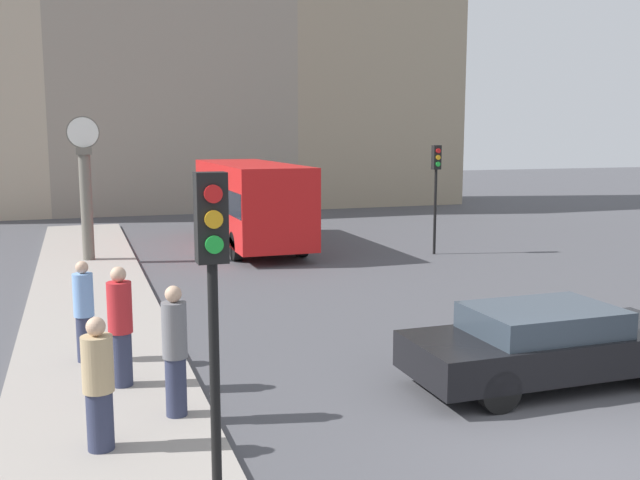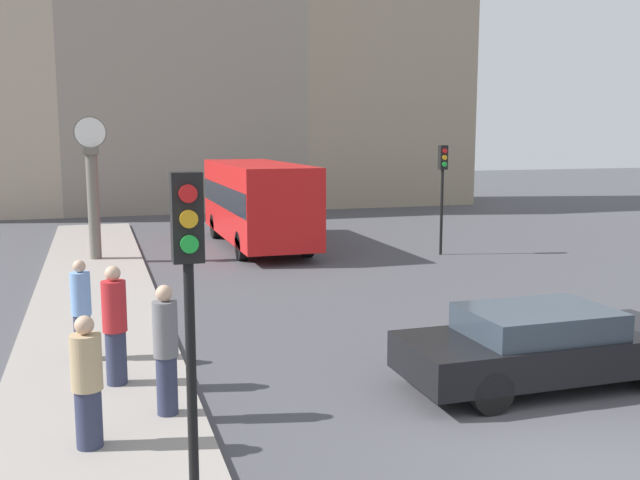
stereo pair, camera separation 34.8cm
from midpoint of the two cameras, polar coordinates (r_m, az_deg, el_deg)
The scene contains 12 objects.
ground_plane at distance 9.24m, azimuth 21.98°, elevation -16.67°, with size 120.00×120.00×0.00m, color #47474C.
sidewalk_corner at distance 17.93m, azimuth -17.02°, elevation -4.04°, with size 2.78×26.33×0.11m, color gray.
building_row at distance 37.72m, azimuth -8.36°, elevation 16.67°, with size 28.69×5.00×19.72m.
sedan_car at distance 11.57m, azimuth 18.38°, elevation -7.97°, with size 4.56×1.72×1.22m.
bus_distant at distance 24.27m, azimuth -4.65°, elevation 3.25°, with size 2.37×7.94×2.85m.
traffic_light_near at distance 6.12m, azimuth -8.85°, elevation -3.56°, with size 0.26×0.24×3.41m.
traffic_light_far at distance 22.89m, azimuth 10.21°, elevation 5.03°, with size 0.26×0.24×3.47m.
street_clock at distance 22.19m, azimuth -17.29°, elevation 3.80°, with size 0.94×0.45×4.23m.
pedestrian_red_top at distance 11.03m, azimuth -15.22°, elevation -6.60°, with size 0.36×0.36×1.80m.
pedestrian_grey_jacket at distance 9.72m, azimuth -11.22°, elevation -8.59°, with size 0.33×0.33×1.77m.
pedestrian_blue_stripe at distance 12.39m, azimuth -17.79°, elevation -5.34°, with size 0.33×0.33×1.68m.
pedestrian_tan_coat at distance 8.99m, azimuth -17.06°, elevation -10.85°, with size 0.37×0.37×1.62m.
Camera 2 is at (-5.32, -6.42, 3.83)m, focal length 40.00 mm.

